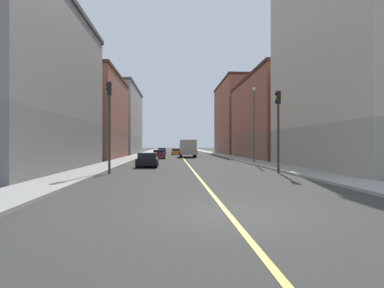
{
  "coord_description": "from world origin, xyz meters",
  "views": [
    {
      "loc": [
        -1.63,
        -9.36,
        2.02
      ],
      "look_at": [
        1.36,
        38.82,
        2.11
      ],
      "focal_mm": 30.18,
      "sensor_mm": 36.0,
      "label": 1
    }
  ],
  "objects_px": {
    "building_left_near": "(368,48)",
    "building_right_distant": "(112,121)",
    "car_maroon": "(159,154)",
    "car_teal": "(162,151)",
    "building_left_mid": "(281,118)",
    "building_left_far": "(245,118)",
    "building_right_corner": "(2,84)",
    "building_right_midblock": "(81,117)",
    "traffic_light_left_near": "(278,120)",
    "car_black": "(148,160)",
    "traffic_light_right_near": "(109,115)",
    "car_orange": "(176,152)",
    "car_white": "(193,151)",
    "street_lamp_left_near": "(254,118)",
    "box_truck": "(188,148)"
  },
  "relations": [
    {
      "from": "building_left_far",
      "to": "traffic_light_left_near",
      "type": "distance_m",
      "value": 48.54
    },
    {
      "from": "car_orange",
      "to": "box_truck",
      "type": "xyz_separation_m",
      "value": [
        1.69,
        -12.82,
        0.9
      ]
    },
    {
      "from": "car_maroon",
      "to": "car_orange",
      "type": "relative_size",
      "value": 0.98
    },
    {
      "from": "building_left_far",
      "to": "car_teal",
      "type": "relative_size",
      "value": 5.2
    },
    {
      "from": "building_left_near",
      "to": "car_black",
      "type": "distance_m",
      "value": 20.85
    },
    {
      "from": "street_lamp_left_near",
      "to": "box_truck",
      "type": "xyz_separation_m",
      "value": [
        -6.03,
        19.02,
        -3.35
      ]
    },
    {
      "from": "building_left_near",
      "to": "car_black",
      "type": "xyz_separation_m",
      "value": [
        -18.24,
        3.91,
        -9.31
      ]
    },
    {
      "from": "car_maroon",
      "to": "building_right_corner",
      "type": "bearing_deg",
      "value": -115.78
    },
    {
      "from": "building_right_corner",
      "to": "car_teal",
      "type": "height_order",
      "value": "building_right_corner"
    },
    {
      "from": "building_right_midblock",
      "to": "car_orange",
      "type": "height_order",
      "value": "building_right_midblock"
    },
    {
      "from": "car_black",
      "to": "building_right_distant",
      "type": "bearing_deg",
      "value": 104.56
    },
    {
      "from": "building_right_midblock",
      "to": "car_maroon",
      "type": "relative_size",
      "value": 3.82
    },
    {
      "from": "box_truck",
      "to": "traffic_light_left_near",
      "type": "bearing_deg",
      "value": -80.41
    },
    {
      "from": "building_right_midblock",
      "to": "box_truck",
      "type": "relative_size",
      "value": 2.62
    },
    {
      "from": "building_left_near",
      "to": "box_truck",
      "type": "relative_size",
      "value": 3.02
    },
    {
      "from": "building_right_midblock",
      "to": "traffic_light_left_near",
      "type": "height_order",
      "value": "building_right_midblock"
    },
    {
      "from": "car_maroon",
      "to": "car_orange",
      "type": "xyz_separation_m",
      "value": [
        2.8,
        17.68,
        -0.03
      ]
    },
    {
      "from": "building_left_near",
      "to": "building_right_distant",
      "type": "height_order",
      "value": "building_left_near"
    },
    {
      "from": "car_white",
      "to": "street_lamp_left_near",
      "type": "bearing_deg",
      "value": -84.35
    },
    {
      "from": "building_right_corner",
      "to": "building_right_midblock",
      "type": "height_order",
      "value": "building_right_corner"
    },
    {
      "from": "building_left_far",
      "to": "traffic_light_left_near",
      "type": "bearing_deg",
      "value": -100.07
    },
    {
      "from": "building_left_near",
      "to": "car_orange",
      "type": "relative_size",
      "value": 4.3
    },
    {
      "from": "building_right_corner",
      "to": "car_black",
      "type": "xyz_separation_m",
      "value": [
        10.56,
        4.29,
        -5.9
      ]
    },
    {
      "from": "building_right_midblock",
      "to": "car_black",
      "type": "distance_m",
      "value": 20.76
    },
    {
      "from": "car_maroon",
      "to": "street_lamp_left_near",
      "type": "bearing_deg",
      "value": -53.4
    },
    {
      "from": "traffic_light_left_near",
      "to": "street_lamp_left_near",
      "type": "bearing_deg",
      "value": 84.56
    },
    {
      "from": "car_maroon",
      "to": "car_teal",
      "type": "xyz_separation_m",
      "value": [
        -0.33,
        24.77,
        -0.01
      ]
    },
    {
      "from": "car_black",
      "to": "car_teal",
      "type": "bearing_deg",
      "value": 90.06
    },
    {
      "from": "building_right_distant",
      "to": "street_lamp_left_near",
      "type": "relative_size",
      "value": 2.96
    },
    {
      "from": "building_left_far",
      "to": "building_left_near",
      "type": "bearing_deg",
      "value": -90.0
    },
    {
      "from": "building_left_mid",
      "to": "traffic_light_right_near",
      "type": "height_order",
      "value": "building_left_mid"
    },
    {
      "from": "car_maroon",
      "to": "car_teal",
      "type": "relative_size",
      "value": 1.07
    },
    {
      "from": "car_orange",
      "to": "traffic_light_right_near",
      "type": "bearing_deg",
      "value": -97.0
    },
    {
      "from": "car_orange",
      "to": "car_white",
      "type": "height_order",
      "value": "car_white"
    },
    {
      "from": "street_lamp_left_near",
      "to": "car_white",
      "type": "relative_size",
      "value": 1.73
    },
    {
      "from": "building_right_distant",
      "to": "box_truck",
      "type": "distance_m",
      "value": 24.04
    },
    {
      "from": "building_left_mid",
      "to": "car_orange",
      "type": "distance_m",
      "value": 24.65
    },
    {
      "from": "car_orange",
      "to": "car_white",
      "type": "xyz_separation_m",
      "value": [
        3.87,
        7.05,
        0.04
      ]
    },
    {
      "from": "traffic_light_right_near",
      "to": "building_left_mid",
      "type": "bearing_deg",
      "value": 49.44
    },
    {
      "from": "building_left_far",
      "to": "car_black",
      "type": "height_order",
      "value": "building_left_far"
    },
    {
      "from": "building_right_midblock",
      "to": "box_truck",
      "type": "xyz_separation_m",
      "value": [
        15.33,
        5.96,
        -4.46
      ]
    },
    {
      "from": "street_lamp_left_near",
      "to": "building_right_corner",
      "type": "bearing_deg",
      "value": -158.8
    },
    {
      "from": "building_left_mid",
      "to": "building_left_far",
      "type": "relative_size",
      "value": 1.0
    },
    {
      "from": "building_left_mid",
      "to": "box_truck",
      "type": "distance_m",
      "value": 15.35
    },
    {
      "from": "building_right_distant",
      "to": "car_black",
      "type": "xyz_separation_m",
      "value": [
        10.56,
        -40.67,
        -6.46
      ]
    },
    {
      "from": "building_left_near",
      "to": "building_right_corner",
      "type": "relative_size",
      "value": 1.0
    },
    {
      "from": "building_left_mid",
      "to": "building_right_distant",
      "type": "bearing_deg",
      "value": 140.75
    },
    {
      "from": "car_maroon",
      "to": "car_teal",
      "type": "bearing_deg",
      "value": 90.76
    },
    {
      "from": "traffic_light_left_near",
      "to": "box_truck",
      "type": "xyz_separation_m",
      "value": [
        -5.02,
        29.69,
        -2.29
      ]
    },
    {
      "from": "car_orange",
      "to": "car_white",
      "type": "relative_size",
      "value": 1.02
    }
  ]
}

